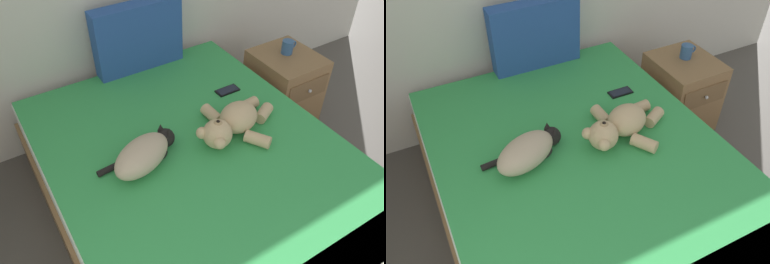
# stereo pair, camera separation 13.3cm
# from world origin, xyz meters

# --- Properties ---
(bed) EXTENTS (1.52, 2.09, 0.50)m
(bed) POSITION_xyz_m (1.38, 2.74, 0.25)
(bed) COLOR olive
(bed) RESTS_ON ground_plane
(patterned_cushion) EXTENTS (0.59, 0.12, 0.44)m
(patterned_cushion) POSITION_xyz_m (1.50, 3.70, 0.72)
(patterned_cushion) COLOR #264C99
(patterned_cushion) RESTS_ON bed
(cat) EXTENTS (0.44, 0.31, 0.15)m
(cat) POSITION_xyz_m (1.11, 2.86, 0.57)
(cat) COLOR tan
(cat) RESTS_ON bed
(teddy_bear) EXTENTS (0.53, 0.44, 0.17)m
(teddy_bear) POSITION_xyz_m (1.62, 2.83, 0.57)
(teddy_bear) COLOR tan
(teddy_bear) RESTS_ON bed
(cell_phone) EXTENTS (0.15, 0.07, 0.01)m
(cell_phone) POSITION_xyz_m (1.83, 3.16, 0.50)
(cell_phone) COLOR black
(cell_phone) RESTS_ON bed
(nightstand) EXTENTS (0.41, 0.49, 0.52)m
(nightstand) POSITION_xyz_m (2.41, 3.24, 0.26)
(nightstand) COLOR olive
(nightstand) RESTS_ON ground_plane
(mug) EXTENTS (0.12, 0.08, 0.09)m
(mug) POSITION_xyz_m (2.43, 3.28, 0.57)
(mug) COLOR #33598C
(mug) RESTS_ON nightstand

